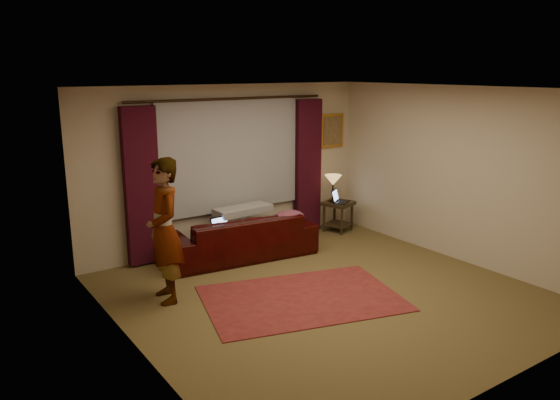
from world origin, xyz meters
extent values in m
cube|color=brown|center=(0.00, 0.00, -0.01)|extent=(5.00, 5.00, 0.01)
cube|color=silver|center=(0.00, 0.00, 2.60)|extent=(5.00, 5.00, 0.02)
cube|color=#C0B197|center=(0.00, 2.50, 1.30)|extent=(5.00, 0.02, 2.60)
cube|color=#C0B197|center=(0.00, -2.50, 1.30)|extent=(5.00, 0.02, 2.60)
cube|color=#C0B197|center=(-2.50, 0.00, 1.30)|extent=(0.02, 5.00, 2.60)
cube|color=#C0B197|center=(2.50, 0.00, 1.30)|extent=(0.02, 5.00, 2.60)
cube|color=#95969C|center=(0.00, 2.44, 1.50)|extent=(2.50, 0.05, 1.80)
cube|color=#330915|center=(-1.50, 2.39, 1.18)|extent=(0.50, 0.14, 2.30)
cube|color=#330915|center=(1.50, 2.39, 1.18)|extent=(0.50, 0.14, 2.30)
cylinder|color=black|center=(0.00, 2.39, 2.38)|extent=(0.04, 0.04, 3.40)
cube|color=gold|center=(2.10, 2.47, 1.75)|extent=(0.50, 0.04, 0.60)
imported|color=black|center=(-0.17, 1.87, 0.46)|extent=(2.37, 1.23, 0.92)
cube|color=gray|center=(0.00, 2.07, 0.93)|extent=(0.94, 0.43, 0.11)
ellipsoid|color=brown|center=(0.55, 1.61, 0.57)|extent=(0.58, 0.49, 0.22)
cube|color=maroon|center=(-0.34, 0.07, 0.01)|extent=(2.77, 2.21, 0.01)
cube|color=black|center=(1.96, 2.08, 0.27)|extent=(0.60, 0.60, 0.54)
imported|color=gray|center=(-1.75, 1.01, 0.90)|extent=(0.60, 0.60, 1.81)
camera|label=1|loc=(-4.20, -5.05, 2.84)|focal=35.00mm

